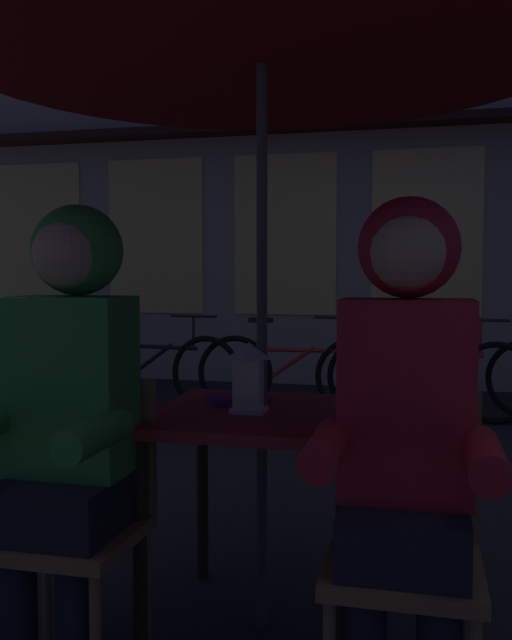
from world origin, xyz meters
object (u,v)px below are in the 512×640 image
Objects in this scene: person_right_hooded at (406,409)px; cafe_table at (262,440)px; bicycle_second at (154,369)px; book at (238,399)px; patio_umbrella at (262,5)px; chair_left at (79,508)px; bicycle_third at (293,373)px; lantern at (249,375)px; bicycle_fourth at (429,378)px; bicycle_nearest at (43,365)px; chair_right at (404,536)px; person_left_hooded at (68,394)px.

cafe_table is at bearing 138.43° from person_right_hooded.
book is at bearing -63.74° from bicycle_second.
patio_umbrella is 2.66× the size of chair_left.
chair_left is at bearing -142.45° from cafe_table.
patio_umbrella is at bearing -81.24° from bicycle_third.
lantern is at bearing -81.87° from bicycle_third.
cafe_table is 0.44× the size of bicycle_fourth.
cafe_table is 3.70× the size of book.
bicycle_second is at bearing 1.58° from bicycle_nearest.
bicycle_fourth is 3.52m from book.
bicycle_third is (2.33, 0.06, 0.00)m from bicycle_nearest.
lantern is 0.14× the size of bicycle_third.
person_right_hooded is at bearing -75.51° from bicycle_third.
patio_umbrella is 1.68m from chair_right.
bicycle_third is at bearing 90.98° from chair_left.
book is (0.37, 0.48, 0.26)m from chair_left.
patio_umbrella is at bearing 37.55° from chair_left.
bicycle_second is 8.34× the size of book.
lantern is 0.20m from book.
person_right_hooded is 0.84× the size of bicycle_second.
chair_right is 0.36m from person_right_hooded.
bicycle_third is 1.12m from bicycle_fourth.
patio_umbrella reaches higher than person_left_hooded.
cafe_table is 0.67m from person_left_hooded.
lantern is 0.27× the size of chair_left.
cafe_table is at bearing -81.24° from bicycle_third.
bicycle_second is (-2.27, 3.89, -0.14)m from chair_right.
person_left_hooded is 4.62m from bicycle_nearest.
person_left_hooded is at bearing -71.58° from bicycle_second.
cafe_table is 0.44× the size of bicycle_third.
cafe_table is 0.62m from chair_right.
person_right_hooded reaches higher than bicycle_third.
person_left_hooded is at bearing -90.00° from chair_left.
bicycle_third is at bearing 1.36° from bicycle_second.
chair_left is 3.92m from bicycle_third.
chair_left reaches higher than bicycle_second.
bicycle_fourth is at bearing 74.96° from chair_left.
bicycle_second is (-1.31, 3.95, -0.50)m from person_left_hooded.
person_left_hooded is 4.01m from bicycle_third.
bicycle_fourth is 8.40× the size of book.
person_right_hooded is at bearing -41.57° from cafe_table.
lantern reaches higher than cafe_table.
bicycle_second is 1.25m from bicycle_third.
bicycle_third is at bearing 1.46° from bicycle_nearest.
patio_umbrella reaches higher than lantern.
person_right_hooded reaches higher than bicycle_second.
chair_right is (0.51, -0.33, -0.37)m from lantern.
person_left_hooded is 0.83× the size of bicycle_nearest.
lantern is at bearing 41.08° from person_left_hooded.
chair_right is 0.52× the size of bicycle_fourth.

